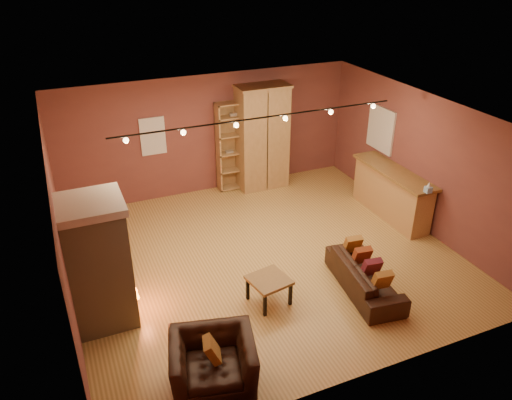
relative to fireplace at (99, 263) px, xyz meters
name	(u,v)px	position (x,y,z in m)	size (l,w,h in m)	color
floor	(265,256)	(3.04, 0.60, -1.06)	(7.00, 7.00, 0.00)	#A27739
ceiling	(266,117)	(3.04, 0.60, 1.74)	(7.00, 7.00, 0.00)	brown
back_wall	(208,134)	(3.04, 3.85, 0.34)	(7.00, 0.02, 2.80)	brown
left_wall	(60,231)	(-0.46, 0.60, 0.34)	(0.02, 6.50, 2.80)	brown
right_wall	(422,162)	(6.54, 0.60, 0.34)	(0.02, 6.50, 2.80)	brown
fireplace	(99,263)	(0.00, 0.00, 0.00)	(1.01, 0.98, 2.12)	tan
back_window	(153,136)	(1.74, 3.83, 0.49)	(0.56, 0.04, 0.86)	white
bookcase	(234,145)	(3.63, 3.74, 0.03)	(0.88, 0.34, 2.15)	tan
armoire	(262,137)	(4.27, 3.53, 0.20)	(1.23, 0.70, 2.52)	tan
bar_counter	(391,193)	(6.24, 1.03, -0.51)	(0.60, 2.25, 1.08)	tan
tissue_box	(428,188)	(6.19, -0.08, 0.10)	(0.11, 0.11, 0.21)	#8DB7E2
right_window	(381,129)	(6.51, 2.00, 0.59)	(0.05, 0.90, 1.00)	white
loveseat	(365,271)	(4.22, -1.00, -0.69)	(0.78, 1.89, 0.76)	black
armchair	(212,356)	(1.13, -1.96, -0.57)	(1.27, 0.98, 0.99)	black
coffee_table	(269,282)	(2.55, -0.66, -0.66)	(0.72, 0.72, 0.47)	olive
track_rail	(261,120)	(3.04, 0.80, 1.63)	(5.20, 0.09, 0.13)	black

